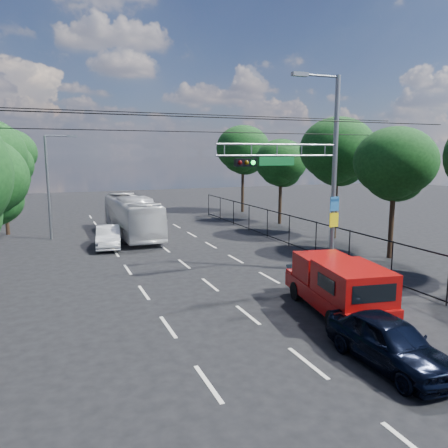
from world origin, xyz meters
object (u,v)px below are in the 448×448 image
signal_mast (314,166)px  white_van (108,237)px  red_pickup (338,285)px  navy_hatchback (389,342)px  white_bus (132,216)px

signal_mast → white_van: bearing=130.7°
signal_mast → white_van: size_ratio=2.31×
red_pickup → navy_hatchback: 4.08m
signal_mast → red_pickup: (-2.15, -5.06, -4.15)m
navy_hatchback → white_bus: white_bus is taller
signal_mast → navy_hatchback: (-3.28, -8.96, -4.54)m
signal_mast → white_bus: signal_mast is taller
red_pickup → white_bus: white_bus is taller
white_van → red_pickup: bearing=-59.4°
navy_hatchback → signal_mast: bearing=69.8°
navy_hatchback → white_bus: (-3.05, 22.28, 0.71)m
white_bus → red_pickup: bearing=-78.5°
navy_hatchback → white_van: 19.52m
red_pickup → white_van: red_pickup is taller
white_bus → white_van: bearing=-122.9°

